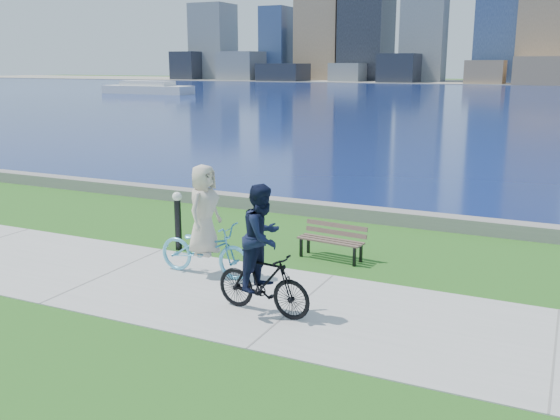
{
  "coord_description": "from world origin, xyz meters",
  "views": [
    {
      "loc": [
        3.97,
        -8.98,
        4.01
      ],
      "look_at": [
        -1.31,
        2.13,
        1.1
      ],
      "focal_mm": 40.0,
      "sensor_mm": 36.0,
      "label": 1
    }
  ],
  "objects_px": {
    "cyclist_woman": "(205,235)",
    "cyclist_man": "(263,260)",
    "bollard_lamp": "(178,217)",
    "park_bench": "(332,238)"
  },
  "relations": [
    {
      "from": "park_bench",
      "to": "cyclist_man",
      "type": "height_order",
      "value": "cyclist_man"
    },
    {
      "from": "bollard_lamp",
      "to": "cyclist_woman",
      "type": "relative_size",
      "value": 0.6
    },
    {
      "from": "park_bench",
      "to": "cyclist_woman",
      "type": "bearing_deg",
      "value": -125.32
    },
    {
      "from": "cyclist_woman",
      "to": "cyclist_man",
      "type": "bearing_deg",
      "value": -123.0
    },
    {
      "from": "cyclist_woman",
      "to": "cyclist_man",
      "type": "xyz_separation_m",
      "value": [
        1.86,
        -1.22,
        0.11
      ]
    },
    {
      "from": "park_bench",
      "to": "cyclist_man",
      "type": "relative_size",
      "value": 0.68
    },
    {
      "from": "park_bench",
      "to": "bollard_lamp",
      "type": "distance_m",
      "value": 3.4
    },
    {
      "from": "park_bench",
      "to": "bollard_lamp",
      "type": "height_order",
      "value": "bollard_lamp"
    },
    {
      "from": "park_bench",
      "to": "cyclist_woman",
      "type": "xyz_separation_m",
      "value": [
        -1.83,
        -2.06,
        0.37
      ]
    },
    {
      "from": "cyclist_woman",
      "to": "cyclist_man",
      "type": "height_order",
      "value": "cyclist_woman"
    }
  ]
}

